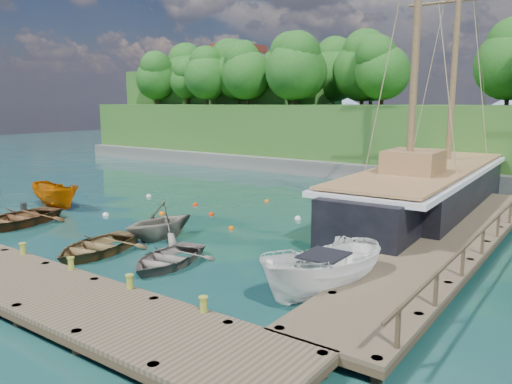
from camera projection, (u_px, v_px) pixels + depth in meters
ground at (145, 243)px, 22.34m from camera, size 160.00×160.00×0.00m
dock_near at (33, 286)px, 15.91m from camera, size 20.00×3.20×1.10m
dock_east at (454, 240)px, 21.28m from camera, size 3.20×24.00×1.10m
bollard_1 at (25, 270)px, 18.83m from camera, size 0.26×0.26×0.45m
bollard_2 at (72, 286)px, 17.11m from camera, size 0.26×0.26×0.45m
bollard_3 at (131, 307)px, 15.39m from camera, size 0.26×0.26×0.45m
bollard_4 at (204, 333)px, 13.67m from camera, size 0.26×0.26×0.45m
rowboat_0 at (17, 225)px, 25.59m from camera, size 4.18×5.30×0.99m
rowboat_1 at (160, 238)px, 23.14m from camera, size 3.53×3.96×1.90m
rowboat_2 at (96, 254)px, 20.81m from camera, size 3.81×4.80×0.89m
rowboat_3 at (167, 265)px, 19.32m from camera, size 3.49×4.39×0.81m
motorboat_orange at (57, 208)px, 29.90m from camera, size 4.59×2.15×1.71m
cabin_boat_white at (323, 297)px, 16.16m from camera, size 3.31×5.30×1.92m
schooner at (429, 193)px, 28.27m from camera, size 5.79×28.20×20.79m
mooring_buoy_0 at (106, 216)px, 27.80m from camera, size 0.35×0.35×0.35m
mooring_buoy_1 at (162, 215)px, 28.06m from camera, size 0.34×0.34×0.34m
mooring_buoy_2 at (211, 215)px, 27.92m from camera, size 0.31×0.31×0.31m
mooring_buoy_3 at (298, 219)px, 26.89m from camera, size 0.37×0.37×0.37m
mooring_buoy_4 at (195, 205)px, 30.56m from camera, size 0.32×0.32×0.32m
mooring_buoy_5 at (267, 202)px, 31.67m from camera, size 0.29×0.29×0.29m
mooring_buoy_6 at (149, 197)px, 33.35m from camera, size 0.36×0.36×0.36m
mooring_buoy_7 at (231, 229)px, 24.87m from camera, size 0.29×0.29×0.29m
headland at (282, 109)px, 53.83m from camera, size 51.00×19.31×12.90m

